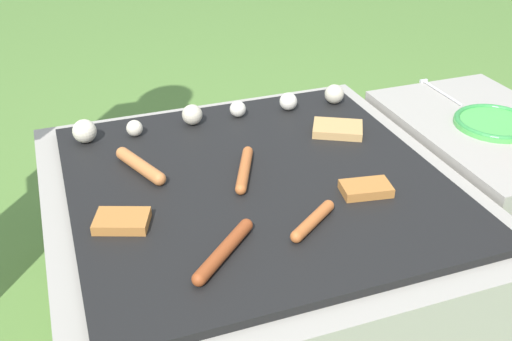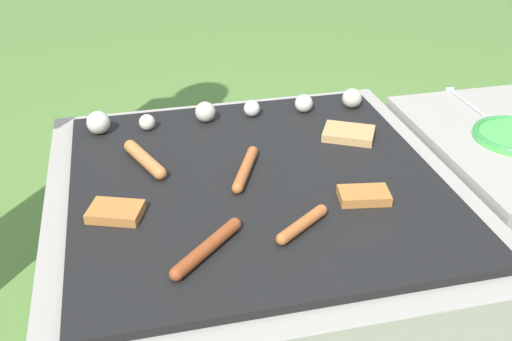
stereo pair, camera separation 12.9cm
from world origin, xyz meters
The scene contains 13 objects.
ground_plane centered at (0.00, 0.00, 0.00)m, with size 14.00×14.00×0.00m, color #567F38.
grill centered at (0.00, 0.00, 0.19)m, with size 0.90×0.90×0.38m.
side_ledge centered at (0.66, 0.05, 0.19)m, with size 0.40×0.59×0.38m.
sausage_front_center centered at (-0.02, 0.03, 0.39)m, with size 0.09×0.17×0.02m.
sausage_back_center centered at (-0.14, -0.23, 0.39)m, with size 0.15×0.14×0.03m.
sausage_back_left centered at (-0.23, 0.12, 0.40)m, with size 0.09×0.17×0.03m.
sausage_mid_right centered at (0.04, -0.20, 0.39)m, with size 0.12×0.10×0.02m.
bread_slice_center centered at (0.20, -0.13, 0.39)m, with size 0.11×0.08×0.02m.
bread_slice_left centered at (-0.30, -0.07, 0.39)m, with size 0.12×0.10×0.02m.
bread_slice_right centered at (0.26, 0.14, 0.39)m, with size 0.15×0.13×0.02m.
mushroom_row centered at (-0.01, 0.30, 0.41)m, with size 0.72×0.06×0.06m.
plate_colorful centered at (0.66, 0.04, 0.39)m, with size 0.20×0.20×0.02m.
fork_utensil centered at (0.65, 0.27, 0.38)m, with size 0.02×0.19×0.01m.
Camera 1 is at (-0.38, -1.04, 1.06)m, focal length 42.00 mm.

